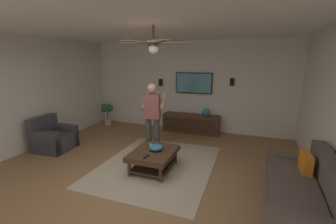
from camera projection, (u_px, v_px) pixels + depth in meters
name	position (u px, v px, depth m)	size (l,w,h in m)	color
ground_plane	(134.00, 182.00, 4.09)	(8.43, 8.43, 0.00)	olive
wall_back_tv	(188.00, 86.00, 7.04)	(0.10, 6.47, 2.74)	silver
wall_side_far	(1.00, 98.00, 4.86)	(7.22, 0.10, 2.74)	silver
ceiling_slab	(128.00, 18.00, 3.47)	(7.22, 6.47, 0.10)	white
area_rug	(158.00, 165.00, 4.75)	(2.79, 2.24, 0.01)	tan
couch	(301.00, 197.00, 3.11)	(1.95, 0.97, 0.87)	#564C47
armchair	(53.00, 138.00, 5.55)	(0.85, 0.86, 0.82)	#38383D
coffee_table	(154.00, 156.00, 4.51)	(1.00, 0.80, 0.40)	#422B1C
media_console	(191.00, 123.00, 6.91)	(0.45, 1.70, 0.55)	#422B1C
tv	(194.00, 83.00, 6.86)	(0.05, 1.13, 0.64)	black
person_standing	(153.00, 113.00, 5.33)	(0.60, 0.61, 1.64)	#3F3F3F
potted_plant_short	(107.00, 111.00, 7.67)	(0.39, 0.34, 0.73)	#B7B2A8
bowl	(156.00, 147.00, 4.50)	(0.28, 0.28, 0.13)	teal
remote_white	(153.00, 145.00, 4.77)	(0.15, 0.04, 0.02)	white
remote_black	(146.00, 157.00, 4.18)	(0.15, 0.04, 0.02)	black
remote_grey	(157.00, 146.00, 4.69)	(0.15, 0.04, 0.02)	slate
book	(157.00, 147.00, 4.64)	(0.22, 0.16, 0.04)	teal
vase_round	(206.00, 112.00, 6.66)	(0.22, 0.22, 0.22)	teal
wall_speaker_left	(232.00, 82.00, 6.48)	(0.06, 0.12, 0.22)	black
wall_speaker_right	(161.00, 82.00, 7.24)	(0.06, 0.12, 0.22)	black
ceiling_fan	(153.00, 44.00, 3.71)	(1.15, 1.18, 0.46)	#4C3828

